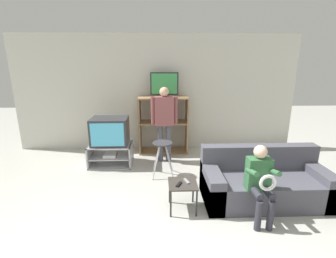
{
  "coord_description": "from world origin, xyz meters",
  "views": [
    {
      "loc": [
        0.05,
        -2.05,
        2.01
      ],
      "look_at": [
        0.2,
        1.93,
        0.9
      ],
      "focal_mm": 26.0,
      "sensor_mm": 36.0,
      "label": 1
    }
  ],
  "objects_px": {
    "couch": "(263,183)",
    "television_flat": "(164,85)",
    "snack_table": "(183,187)",
    "media_shelf": "(163,124)",
    "television_main": "(110,131)",
    "remote_control_white": "(187,181)",
    "person_standing_adult": "(164,118)",
    "folding_stool": "(163,149)",
    "tv_stand": "(111,154)",
    "person_seated_child": "(260,179)",
    "remote_control_black": "(179,184)"
  },
  "relations": [
    {
      "from": "couch",
      "to": "television_flat",
      "type": "bearing_deg",
      "value": 124.2
    },
    {
      "from": "television_flat",
      "to": "snack_table",
      "type": "relative_size",
      "value": 1.5
    },
    {
      "from": "couch",
      "to": "media_shelf",
      "type": "bearing_deg",
      "value": 124.94
    },
    {
      "from": "television_main",
      "to": "remote_control_white",
      "type": "distance_m",
      "value": 2.09
    },
    {
      "from": "snack_table",
      "to": "person_standing_adult",
      "type": "height_order",
      "value": "person_standing_adult"
    },
    {
      "from": "snack_table",
      "to": "person_standing_adult",
      "type": "xyz_separation_m",
      "value": [
        -0.21,
        1.75,
        0.58
      ]
    },
    {
      "from": "couch",
      "to": "folding_stool",
      "type": "bearing_deg",
      "value": 150.1
    },
    {
      "from": "folding_stool",
      "to": "remote_control_white",
      "type": "distance_m",
      "value": 1.09
    },
    {
      "from": "tv_stand",
      "to": "person_seated_child",
      "type": "xyz_separation_m",
      "value": [
        2.24,
        -1.85,
        0.37
      ]
    },
    {
      "from": "tv_stand",
      "to": "television_main",
      "type": "distance_m",
      "value": 0.48
    },
    {
      "from": "folding_stool",
      "to": "media_shelf",
      "type": "bearing_deg",
      "value": 88.26
    },
    {
      "from": "remote_control_white",
      "to": "television_flat",
      "type": "bearing_deg",
      "value": 79.48
    },
    {
      "from": "remote_control_white",
      "to": "couch",
      "type": "xyz_separation_m",
      "value": [
        1.17,
        0.18,
        -0.15
      ]
    },
    {
      "from": "tv_stand",
      "to": "folding_stool",
      "type": "height_order",
      "value": "folding_stool"
    },
    {
      "from": "media_shelf",
      "to": "snack_table",
      "type": "relative_size",
      "value": 3.14
    },
    {
      "from": "tv_stand",
      "to": "television_main",
      "type": "bearing_deg",
      "value": 65.98
    },
    {
      "from": "tv_stand",
      "to": "remote_control_white",
      "type": "relative_size",
      "value": 5.82
    },
    {
      "from": "folding_stool",
      "to": "remote_control_black",
      "type": "relative_size",
      "value": 4.41
    },
    {
      "from": "remote_control_white",
      "to": "snack_table",
      "type": "bearing_deg",
      "value": -164.71
    },
    {
      "from": "television_main",
      "to": "snack_table",
      "type": "bearing_deg",
      "value": -51.68
    },
    {
      "from": "television_main",
      "to": "tv_stand",
      "type": "bearing_deg",
      "value": -114.02
    },
    {
      "from": "snack_table",
      "to": "remote_control_black",
      "type": "height_order",
      "value": "remote_control_black"
    },
    {
      "from": "media_shelf",
      "to": "couch",
      "type": "distance_m",
      "value": 2.56
    },
    {
      "from": "television_main",
      "to": "television_flat",
      "type": "xyz_separation_m",
      "value": [
        1.09,
        0.69,
        0.82
      ]
    },
    {
      "from": "folding_stool",
      "to": "remote_control_black",
      "type": "distance_m",
      "value": 1.14
    },
    {
      "from": "television_flat",
      "to": "remote_control_white",
      "type": "relative_size",
      "value": 4.19
    },
    {
      "from": "person_standing_adult",
      "to": "snack_table",
      "type": "bearing_deg",
      "value": -83.15
    },
    {
      "from": "folding_stool",
      "to": "couch",
      "type": "bearing_deg",
      "value": -29.9
    },
    {
      "from": "snack_table",
      "to": "remote_control_black",
      "type": "bearing_deg",
      "value": -140.5
    },
    {
      "from": "person_seated_child",
      "to": "folding_stool",
      "type": "bearing_deg",
      "value": 132.66
    },
    {
      "from": "person_standing_adult",
      "to": "television_flat",
      "type": "bearing_deg",
      "value": 88.32
    },
    {
      "from": "remote_control_black",
      "to": "person_seated_child",
      "type": "height_order",
      "value": "person_seated_child"
    },
    {
      "from": "couch",
      "to": "remote_control_black",
      "type": "bearing_deg",
      "value": -168.35
    },
    {
      "from": "snack_table",
      "to": "television_main",
      "type": "bearing_deg",
      "value": 128.32
    },
    {
      "from": "tv_stand",
      "to": "couch",
      "type": "relative_size",
      "value": 0.47
    },
    {
      "from": "folding_stool",
      "to": "remote_control_white",
      "type": "relative_size",
      "value": 4.41
    },
    {
      "from": "snack_table",
      "to": "remote_control_black",
      "type": "distance_m",
      "value": 0.1
    },
    {
      "from": "tv_stand",
      "to": "remote_control_white",
      "type": "bearing_deg",
      "value": -49.54
    },
    {
      "from": "couch",
      "to": "person_standing_adult",
      "type": "height_order",
      "value": "person_standing_adult"
    },
    {
      "from": "remote_control_black",
      "to": "remote_control_white",
      "type": "relative_size",
      "value": 1.0
    },
    {
      "from": "person_standing_adult",
      "to": "media_shelf",
      "type": "bearing_deg",
      "value": 91.13
    },
    {
      "from": "television_main",
      "to": "media_shelf",
      "type": "relative_size",
      "value": 0.55
    },
    {
      "from": "television_main",
      "to": "person_seated_child",
      "type": "xyz_separation_m",
      "value": [
        2.24,
        -1.87,
        -0.11
      ]
    },
    {
      "from": "tv_stand",
      "to": "media_shelf",
      "type": "xyz_separation_m",
      "value": [
        1.06,
        0.68,
        0.43
      ]
    },
    {
      "from": "person_seated_child",
      "to": "media_shelf",
      "type": "bearing_deg",
      "value": 114.91
    },
    {
      "from": "remote_control_black",
      "to": "remote_control_white",
      "type": "height_order",
      "value": "same"
    },
    {
      "from": "remote_control_white",
      "to": "couch",
      "type": "distance_m",
      "value": 1.19
    },
    {
      "from": "media_shelf",
      "to": "remote_control_white",
      "type": "height_order",
      "value": "media_shelf"
    },
    {
      "from": "television_flat",
      "to": "couch",
      "type": "bearing_deg",
      "value": -55.8
    },
    {
      "from": "folding_stool",
      "to": "couch",
      "type": "height_order",
      "value": "couch"
    }
  ]
}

